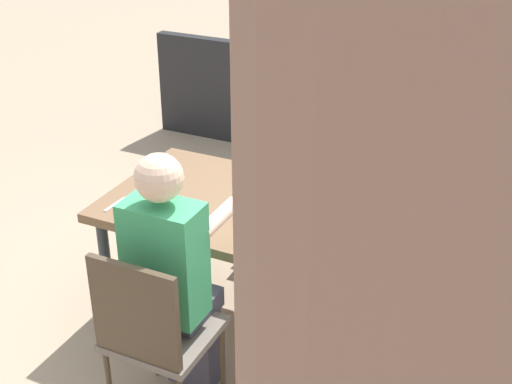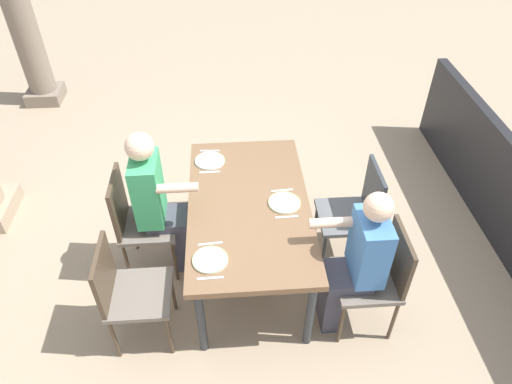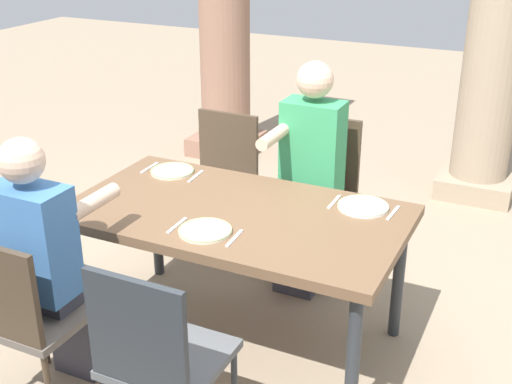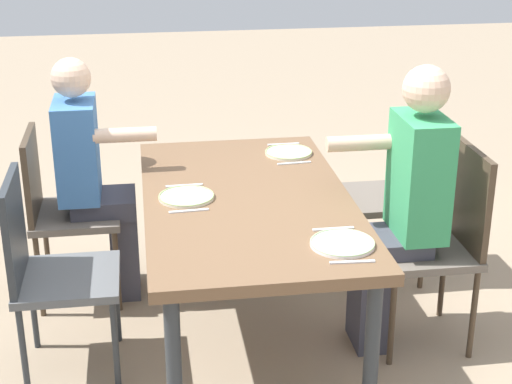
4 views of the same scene
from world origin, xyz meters
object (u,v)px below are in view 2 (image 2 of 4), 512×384
at_px(chair_west_north, 127,289).
at_px(chair_mid_south, 356,209).
at_px(diner_woman_green, 356,261).
at_px(dining_table, 249,210).
at_px(plate_2, 210,161).
at_px(diner_man_white, 158,201).
at_px(plate_1, 284,203).
at_px(chair_west_south, 378,274).
at_px(chair_mid_north, 137,218).
at_px(plate_0, 210,260).

height_order(chair_west_north, chair_mid_south, chair_mid_south).
relative_size(chair_west_north, diner_woman_green, 0.70).
bearing_deg(dining_table, diner_woman_green, -128.86).
bearing_deg(plate_2, diner_man_white, 138.54).
height_order(diner_man_white, plate_1, diner_man_white).
distance_m(chair_west_south, chair_mid_north, 1.88).
bearing_deg(diner_woman_green, plate_0, 88.99).
bearing_deg(chair_mid_south, chair_mid_north, 90.00).
bearing_deg(plate_1, diner_woman_green, -141.44).
height_order(chair_west_south, chair_mid_south, chair_mid_south).
height_order(chair_west_north, plate_1, chair_west_north).
height_order(dining_table, chair_mid_south, chair_mid_south).
xyz_separation_m(chair_mid_south, diner_woman_green, (-0.67, 0.18, 0.15)).
bearing_deg(chair_mid_south, plate_2, 69.31).
height_order(dining_table, chair_mid_north, chair_mid_north).
xyz_separation_m(dining_table, chair_mid_south, (0.10, -0.88, -0.15)).
xyz_separation_m(chair_west_north, chair_west_south, (0.00, -1.76, 0.01)).
bearing_deg(chair_mid_north, plate_0, -137.79).
distance_m(dining_table, plate_0, 0.62).
relative_size(plate_1, plate_2, 0.98).
distance_m(diner_woman_green, diner_man_white, 1.54).
height_order(diner_man_white, plate_0, diner_man_white).
xyz_separation_m(chair_mid_south, plate_0, (-0.65, 1.17, 0.23)).
bearing_deg(chair_mid_south, chair_west_south, 179.65).
distance_m(chair_mid_north, plate_1, 1.18).
distance_m(diner_man_white, plate_1, 0.97).
distance_m(chair_west_north, chair_mid_north, 0.67).
xyz_separation_m(chair_west_south, plate_1, (0.55, 0.61, 0.22)).
distance_m(plate_0, plate_1, 0.77).
height_order(diner_woman_green, plate_1, diner_woman_green).
distance_m(chair_mid_south, diner_woman_green, 0.71).
height_order(chair_west_north, diner_man_white, diner_man_white).
relative_size(chair_mid_south, plate_0, 3.81).
height_order(chair_mid_south, plate_0, chair_mid_south).
distance_m(dining_table, chair_mid_south, 0.90).
distance_m(chair_mid_north, diner_woman_green, 1.72).
bearing_deg(plate_0, chair_mid_north, 42.21).
bearing_deg(dining_table, plate_0, 152.05).
relative_size(chair_mid_south, diner_man_white, 0.69).
relative_size(dining_table, plate_2, 6.50).
relative_size(chair_west_north, diner_man_white, 0.67).
bearing_deg(diner_man_white, diner_woman_green, -115.59).
height_order(chair_west_north, chair_mid_north, chair_mid_north).
relative_size(diner_man_white, plate_0, 5.52).
bearing_deg(chair_west_south, plate_1, 48.13).
bearing_deg(plate_2, plate_0, -179.73).
height_order(chair_mid_north, plate_1, chair_mid_north).
bearing_deg(dining_table, diner_man_white, 81.61).
distance_m(dining_table, plate_2, 0.63).
distance_m(chair_west_south, chair_mid_south, 0.67).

